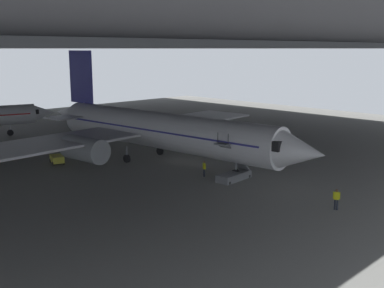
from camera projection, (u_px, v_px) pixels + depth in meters
ground_plane at (178, 164)px, 52.63m from camera, size 110.00×110.00×0.00m
hangar_structure at (102, 38)px, 59.43m from camera, size 121.00×99.00×14.44m
airplane_main at (158, 130)px, 52.94m from camera, size 38.27×39.58×12.25m
boarding_stairs at (233, 172)px, 46.00m from camera, size 4.46×1.79×4.82m
crew_worker_near_nose at (336, 198)px, 37.39m from camera, size 0.35×0.51×1.69m
crew_worker_by_stairs at (204, 168)px, 47.13m from camera, size 0.37×0.49×1.59m
baggage_tug at (57, 159)px, 52.61m from camera, size 1.85×2.46×0.90m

